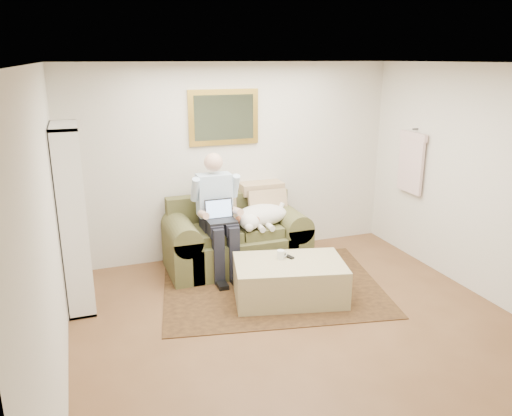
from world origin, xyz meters
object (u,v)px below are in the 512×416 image
seated_man (219,216)px  sofa (236,243)px  ottoman (289,280)px  coffee_mug (281,255)px  bookshelf (73,218)px  laptop (220,215)px  sleeping_dog (262,215)px

seated_man → sofa: bearing=31.5°
ottoman → seated_man: bearing=120.3°
coffee_mug → bookshelf: bearing=165.3°
sofa → ottoman: sofa is taller
ottoman → coffee_mug: coffee_mug is taller
bookshelf → ottoman: bearing=-17.4°
laptop → sleeping_dog: size_ratio=0.47×
laptop → ottoman: bearing=-57.8°
sofa → laptop: (-0.27, -0.24, 0.49)m
sofa → coffee_mug: sofa is taller
sofa → ottoman: bearing=-75.9°
sofa → sleeping_dog: size_ratio=2.43×
laptop → bookshelf: 1.71m
coffee_mug → sleeping_dog: bearing=83.6°
laptop → coffee_mug: laptop is taller
laptop → ottoman: 1.18m
ottoman → sofa: bearing=104.1°
sleeping_dog → ottoman: sleeping_dog is taller
coffee_mug → bookshelf: size_ratio=0.05×
coffee_mug → sofa: bearing=102.9°
sofa → seated_man: (-0.27, -0.17, 0.45)m
sofa → bookshelf: 2.11m
ottoman → bookshelf: bookshelf is taller
seated_man → sleeping_dog: size_ratio=2.04×
coffee_mug → bookshelf: 2.31m
ottoman → coffee_mug: bearing=112.6°
sleeping_dog → bookshelf: bookshelf is taller
ottoman → bookshelf: size_ratio=0.61×
sofa → sleeping_dog: bearing=-15.7°
seated_man → coffee_mug: 0.99m
laptop → coffee_mug: 0.94m
seated_man → laptop: seated_man is taller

